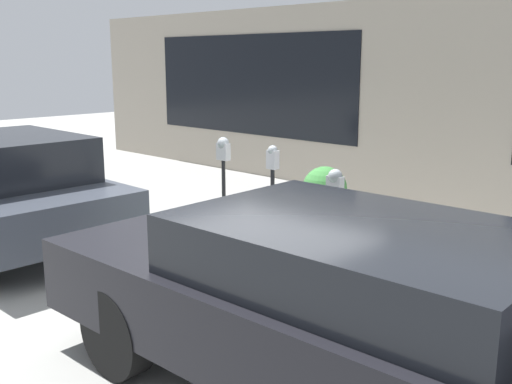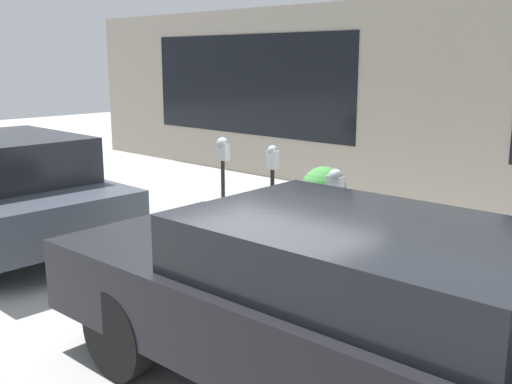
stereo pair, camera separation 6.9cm
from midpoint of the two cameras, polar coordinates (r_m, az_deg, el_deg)
ground_plane at (r=7.40m, az=-0.97°, el=-7.13°), size 40.00×40.00×0.00m
curb_strip at (r=7.34m, az=-1.40°, el=-7.13°), size 19.00×0.16×0.04m
building_facade at (r=10.67m, az=16.08°, el=8.23°), size 19.00×0.17×3.53m
parking_meter_nearest at (r=6.89m, az=7.22°, el=-1.04°), size 0.19×0.17×1.28m
parking_meter_second at (r=7.39m, az=1.30°, el=1.17°), size 0.14×0.12×1.46m
parking_meter_middle at (r=8.07m, az=-3.43°, el=2.81°), size 0.19×0.16×1.47m
planter_box at (r=8.65m, az=6.19°, el=-1.86°), size 1.68×1.01×1.01m
parked_car_front at (r=4.37m, az=7.96°, el=-10.64°), size 4.82×2.01×1.42m
parked_car_middle at (r=8.68m, az=-23.30°, el=0.26°), size 4.09×2.03×1.51m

